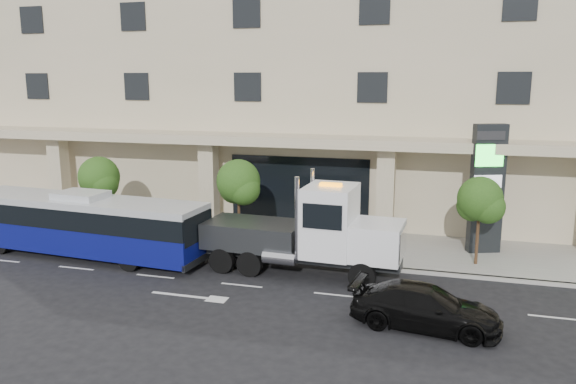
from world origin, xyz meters
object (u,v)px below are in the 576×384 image
city_bus (83,224)px  signage_pylon (487,188)px  tow_truck (310,233)px  black_sedan (425,307)px

city_bus → signage_pylon: size_ratio=2.04×
tow_truck → black_sedan: tow_truck is taller
tow_truck → signage_pylon: 9.13m
signage_pylon → black_sedan: bearing=-125.2°
city_bus → black_sedan: bearing=-8.7°
city_bus → signage_pylon: signage_pylon is taller
black_sedan → signage_pylon: size_ratio=0.82×
black_sedan → city_bus: bearing=83.4°
black_sedan → signage_pylon: bearing=-8.2°
signage_pylon → city_bus: bearing=175.7°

